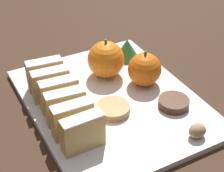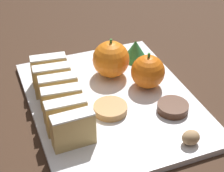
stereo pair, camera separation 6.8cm
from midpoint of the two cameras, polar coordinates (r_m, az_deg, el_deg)
name	(u,v)px [view 1 (the left image)]	position (r m, az deg, el deg)	size (l,w,h in m)	color
ground_plane	(112,104)	(0.71, -2.76, -2.86)	(6.00, 6.00, 0.00)	#382316
serving_platter	(112,102)	(0.71, -2.78, -2.48)	(0.30, 0.37, 0.01)	white
stollen_slice_front	(83,133)	(0.59, -7.84, -7.19)	(0.07, 0.03, 0.06)	tan
stollen_slice_second	(73,119)	(0.62, -9.22, -5.17)	(0.07, 0.03, 0.06)	tan
stollen_slice_third	(65,107)	(0.64, -10.14, -3.21)	(0.07, 0.03, 0.06)	tan
stollen_slice_fourth	(59,95)	(0.67, -10.94, -1.41)	(0.07, 0.03, 0.06)	tan
stollen_slice_fifth	(51,85)	(0.70, -12.09, 0.13)	(0.07, 0.03, 0.06)	tan
stollen_slice_sixth	(45,74)	(0.73, -12.80, 1.64)	(0.07, 0.03, 0.06)	tan
orange_near	(145,69)	(0.73, 2.30, 2.46)	(0.07, 0.07, 0.07)	orange
orange_far	(106,59)	(0.75, -3.55, 3.98)	(0.07, 0.07, 0.08)	orange
walnut	(197,131)	(0.62, 9.83, -6.85)	(0.03, 0.02, 0.02)	tan
chocolate_cookie	(174,103)	(0.69, 6.57, -2.66)	(0.06, 0.06, 0.01)	#472819
gingerbread_cookie	(113,109)	(0.67, -2.78, -3.59)	(0.06, 0.06, 0.01)	#B27F47
evergreen_sprig	(127,49)	(0.81, -0.12, 5.57)	(0.06, 0.06, 0.05)	#2D7538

